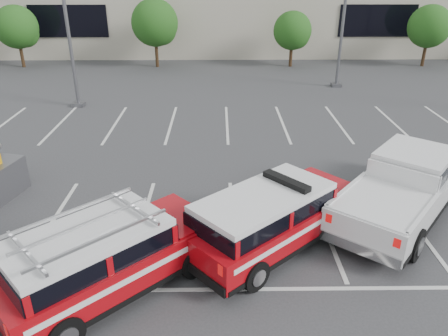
# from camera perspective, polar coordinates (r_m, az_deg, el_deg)

# --- Properties ---
(ground) EXTENTS (120.00, 120.00, 0.00)m
(ground) POSITION_cam_1_polar(r_m,az_deg,el_deg) (13.05, 1.10, -7.40)
(ground) COLOR #363639
(ground) RESTS_ON ground
(stall_markings) EXTENTS (23.00, 15.00, 0.01)m
(stall_markings) POSITION_cam_1_polar(r_m,az_deg,el_deg) (17.02, 0.66, 0.79)
(stall_markings) COLOR silver
(stall_markings) RESTS_ON ground
(tree_left) EXTENTS (3.07, 3.07, 4.42)m
(tree_left) POSITION_cam_1_polar(r_m,az_deg,el_deg) (36.35, -25.29, 16.16)
(tree_left) COLOR #3F2B19
(tree_left) RESTS_ON ground
(tree_mid_left) EXTENTS (3.37, 3.37, 4.85)m
(tree_mid_left) POSITION_cam_1_polar(r_m,az_deg,el_deg) (33.59, -8.85, 18.05)
(tree_mid_left) COLOR #3F2B19
(tree_mid_left) RESTS_ON ground
(tree_mid_right) EXTENTS (2.77, 2.77, 3.99)m
(tree_mid_right) POSITION_cam_1_polar(r_m,az_deg,el_deg) (33.80, 9.06, 17.16)
(tree_mid_right) COLOR #3F2B19
(tree_mid_right) RESTS_ON ground
(tree_right) EXTENTS (3.07, 3.07, 4.42)m
(tree_right) POSITION_cam_1_polar(r_m,az_deg,el_deg) (36.73, 25.32, 16.22)
(tree_right) COLOR #3F2B19
(tree_right) RESTS_ON ground
(light_pole_left) EXTENTS (0.90, 0.60, 10.24)m
(light_pole_left) POSITION_cam_1_polar(r_m,az_deg,el_deg) (24.30, -20.13, 19.39)
(light_pole_left) COLOR #59595E
(light_pole_left) RESTS_ON ground
(fire_chief_suv) EXTENTS (5.33, 5.04, 1.90)m
(fire_chief_suv) POSITION_cam_1_polar(r_m,az_deg,el_deg) (11.83, 6.42, -6.92)
(fire_chief_suv) COLOR #9C070E
(fire_chief_suv) RESTS_ON ground
(white_pickup) EXTENTS (5.77, 6.31, 1.96)m
(white_pickup) POSITION_cam_1_polar(r_m,az_deg,el_deg) (14.27, 22.46, -2.87)
(white_pickup) COLOR silver
(white_pickup) RESTS_ON ground
(ladder_suv) EXTENTS (5.16, 5.01, 2.04)m
(ladder_suv) POSITION_cam_1_polar(r_m,az_deg,el_deg) (10.58, -15.02, -11.77)
(ladder_suv) COLOR #9C070E
(ladder_suv) RESTS_ON ground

